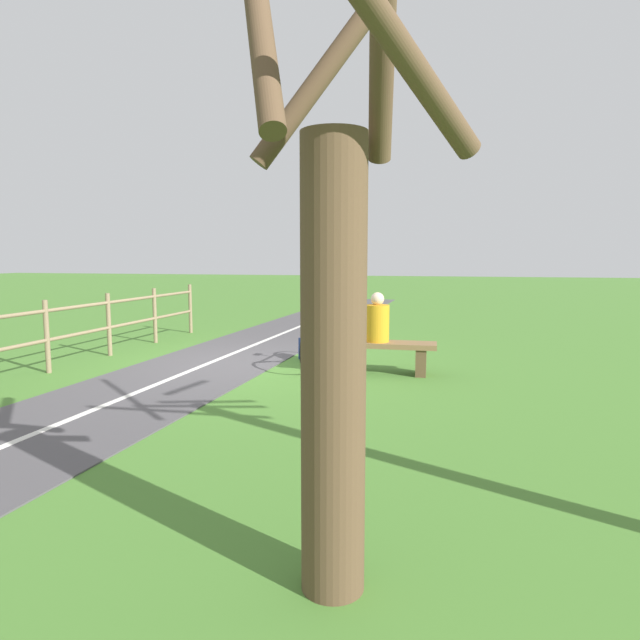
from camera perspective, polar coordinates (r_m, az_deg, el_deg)
ground_plane at (r=9.46m, az=-7.91°, el=-4.57°), size 80.00×80.00×0.00m
paved_path at (r=6.49m, az=-27.75°, el=-10.58°), size 4.59×36.07×0.02m
path_centre_line at (r=6.48m, az=-27.76°, el=-10.50°), size 2.12×31.94×0.00m
bench at (r=8.63m, az=5.88°, el=-3.27°), size 1.89×0.49×0.50m
person_seated at (r=8.56m, az=6.03°, el=-0.10°), size 0.38×0.38×0.78m
bicycle at (r=9.02m, az=-0.27°, el=-2.50°), size 0.18×1.74×0.93m
backpack at (r=9.67m, az=-1.21°, el=-3.11°), size 0.40×0.38×0.39m
fence_roadside at (r=9.01m, az=-30.07°, el=-1.62°), size 0.57×10.89×1.16m
tree_far_right at (r=2.88m, az=1.43°, el=0.50°), size 1.33×1.31×3.60m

